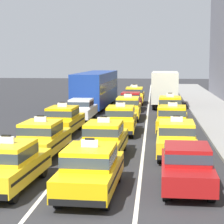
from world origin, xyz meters
The scene contains 21 objects.
ground_plane centered at (0.00, 0.00, 0.00)m, with size 160.00×160.00×0.00m, color #2B2B2D.
lane_stripe_left_center centered at (-1.60, 20.00, 0.00)m, with size 0.14×80.00×0.01m, color silver.
lane_stripe_center_right centered at (1.60, 20.00, 0.00)m, with size 0.14×80.00×0.01m, color silver.
taxi_left_nearest centered at (-3.01, 1.79, 0.88)m, with size 2.06×4.65×1.96m.
taxi_left_second centered at (-3.14, 6.90, 0.88)m, with size 1.99×4.63×1.96m.
taxi_left_third centered at (-3.37, 12.92, 0.88)m, with size 1.99×4.63×1.96m.
sedan_left_fourth centered at (-3.20, 18.62, 0.85)m, with size 1.87×4.34×1.58m.
bus_left_fifth centered at (-3.20, 27.03, 1.82)m, with size 2.99×11.30×3.22m.
taxi_left_sixth centered at (-3.40, 36.28, 0.88)m, with size 1.96×4.61×1.96m.
taxi_center_nearest centered at (-0.03, 1.44, 0.88)m, with size 1.97×4.62×1.96m.
taxi_center_second centered at (-0.19, 6.95, 0.88)m, with size 1.97×4.62×1.96m.
taxi_center_third centered at (0.09, 13.44, 0.88)m, with size 1.82×4.56×1.96m.
taxi_center_fourth centered at (0.17, 19.57, 0.88)m, with size 1.85×4.57×1.96m.
sedan_center_fifth centered at (0.10, 24.88, 0.85)m, with size 1.84×4.33×1.58m.
taxi_center_sixth centered at (0.19, 30.15, 0.88)m, with size 1.85×4.57×1.96m.
sedan_right_nearest centered at (3.28, 2.37, 0.85)m, with size 1.84×4.33×1.58m.
taxi_right_second centered at (3.17, 7.51, 0.88)m, with size 1.92×4.60×1.96m.
taxi_right_third centered at (3.25, 13.86, 0.88)m, with size 2.08×4.66×1.96m.
taxi_right_fourth centered at (3.31, 20.23, 0.88)m, with size 1.96×4.61×1.96m.
box_truck_right_fifth centered at (3.10, 27.75, 1.78)m, with size 2.44×7.02×3.27m.
taxi_right_sixth centered at (3.36, 35.14, 0.88)m, with size 1.83×4.56×1.96m.
Camera 1 is at (2.09, -12.99, 4.68)m, focal length 70.57 mm.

